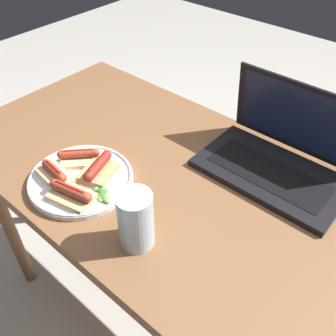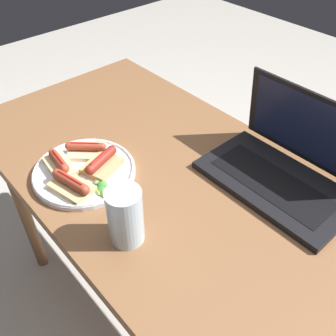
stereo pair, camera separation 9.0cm
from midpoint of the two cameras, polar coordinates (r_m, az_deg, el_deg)
ground_plane at (r=1.56m, az=4.18°, el=-23.60°), size 6.00×6.00×0.00m
desk at (r=0.98m, az=6.11°, el=-6.53°), size 1.42×0.65×0.76m
laptop at (r=0.99m, az=19.92°, el=-0.05°), size 0.37×0.24×0.22m
plate at (r=0.98m, az=-10.11°, el=-0.64°), size 0.26×0.26×0.02m
sausage_toast_left at (r=0.92m, az=-11.83°, el=-2.62°), size 0.12×0.09×0.04m
sausage_toast_middle at (r=0.97m, az=-7.47°, el=0.63°), size 0.10×0.11×0.04m
sausage_toast_right at (r=0.98m, az=-13.68°, el=0.37°), size 0.11×0.07×0.04m
sausage_toast_extra at (r=1.02m, az=-9.95°, el=2.73°), size 0.12×0.12×0.04m
salad_pile at (r=0.92m, az=-7.40°, el=-2.87°), size 0.08×0.05×0.01m
drinking_glass at (r=0.78m, az=-3.24°, el=-7.52°), size 0.08×0.08×0.14m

